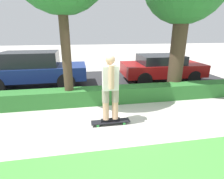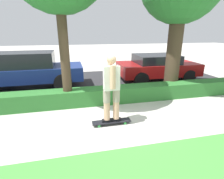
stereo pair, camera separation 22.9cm
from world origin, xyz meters
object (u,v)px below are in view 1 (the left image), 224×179
at_px(skateboard, 111,122).
at_px(parked_car_front, 34,69).
at_px(skater_person, 110,88).
at_px(parked_car_middle, 161,67).

bearing_deg(skateboard, parked_car_front, 125.15).
distance_m(skater_person, parked_car_front, 4.78).
relative_size(skater_person, parked_car_middle, 0.45).
bearing_deg(parked_car_middle, parked_car_front, -179.03).
distance_m(skateboard, parked_car_middle, 5.05).
relative_size(skateboard, parked_car_front, 0.24).
height_order(skateboard, parked_car_front, parked_car_front).
xyz_separation_m(skater_person, parked_car_middle, (3.20, 3.85, -0.33)).
bearing_deg(parked_car_front, skater_person, -55.63).
height_order(skater_person, parked_car_front, skater_person).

